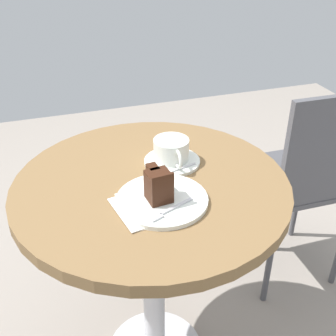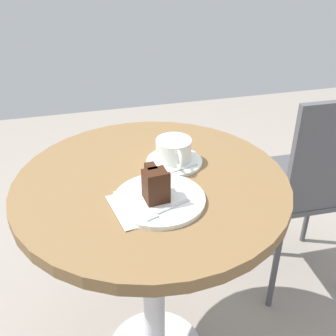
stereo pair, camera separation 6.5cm
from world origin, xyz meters
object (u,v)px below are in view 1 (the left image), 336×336
object	(u,v)px
fork	(166,211)
napkin	(151,206)
teaspoon	(176,170)
cafe_chair	(309,173)
saucer	(172,161)
coffee_cup	(171,149)
cake_plate	(163,200)
cake_slice	(158,185)

from	to	relation	value
fork	napkin	size ratio (longest dim) A/B	0.66
teaspoon	cafe_chair	distance (m)	0.63
saucer	napkin	world-z (taller)	saucer
saucer	teaspoon	distance (m)	0.06
coffee_cup	teaspoon	distance (m)	0.07
cake_plate	fork	bearing A→B (deg)	-10.20
fork	cafe_chair	size ratio (longest dim) A/B	0.14
saucer	cake_slice	bearing A→B (deg)	-28.60
saucer	cafe_chair	xyz separation A→B (m)	(-0.10, 0.57, -0.21)
saucer	fork	size ratio (longest dim) A/B	1.27
cake_plate	coffee_cup	bearing A→B (deg)	155.71
saucer	coffee_cup	distance (m)	0.04
teaspoon	fork	size ratio (longest dim) A/B	0.78
coffee_cup	fork	bearing A→B (deg)	-21.01
fork	napkin	world-z (taller)	fork
coffee_cup	fork	size ratio (longest dim) A/B	1.08
cake_plate	cake_slice	xyz separation A→B (m)	(-0.00, -0.01, 0.04)
cake_slice	napkin	size ratio (longest dim) A/B	0.45
cake_plate	cake_slice	bearing A→B (deg)	-95.71
coffee_cup	cake_slice	distance (m)	0.20
fork	cafe_chair	distance (m)	0.77
cake_plate	napkin	size ratio (longest dim) A/B	1.20
cake_slice	fork	distance (m)	0.07
coffee_cup	teaspoon	xyz separation A→B (m)	(0.06, -0.01, -0.03)
teaspoon	cake_plate	world-z (taller)	teaspoon
cake_slice	cafe_chair	distance (m)	0.76
coffee_cup	cake_plate	world-z (taller)	coffee_cup
cafe_chair	cake_plate	bearing A→B (deg)	23.87
fork	napkin	distance (m)	0.06
fork	coffee_cup	bearing A→B (deg)	-132.80
teaspoon	napkin	bearing A→B (deg)	34.10
cafe_chair	fork	bearing A→B (deg)	27.75
cake_slice	cafe_chair	world-z (taller)	cafe_chair
saucer	coffee_cup	world-z (taller)	coffee_cup
teaspoon	cake_slice	xyz separation A→B (m)	(0.11, -0.09, 0.04)
teaspoon	cake_slice	world-z (taller)	cake_slice
cake_slice	fork	world-z (taller)	cake_slice
saucer	coffee_cup	xyz separation A→B (m)	(-0.00, -0.00, 0.04)
coffee_cup	cake_slice	world-z (taller)	cake_slice
teaspoon	cake_plate	distance (m)	0.14
fork	cake_slice	bearing A→B (deg)	-109.50
coffee_cup	napkin	distance (m)	0.22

